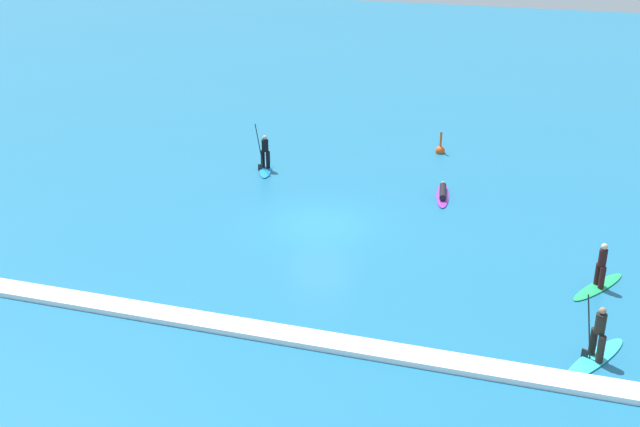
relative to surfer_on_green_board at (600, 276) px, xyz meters
name	(u,v)px	position (x,y,z in m)	size (l,w,h in m)	color
ground_plane	(320,225)	(-10.92, 2.29, -0.45)	(120.00, 120.00, 0.00)	#1E6B93
surfer_on_green_board	(600,276)	(0.00, 0.00, 0.00)	(2.07, 2.82, 1.71)	#23B266
surfer_on_blue_board	(265,160)	(-15.39, 7.79, 0.01)	(1.39, 2.69, 2.36)	#1E8CD1
surfer_on_purple_board	(443,193)	(-6.54, 6.89, -0.31)	(0.99, 3.05, 0.38)	purple
surfer_on_teal_board	(596,346)	(-0.19, -4.71, 0.01)	(2.16, 3.08, 2.14)	#33C6CC
marker_buoy	(440,150)	(-7.58, 12.73, -0.28)	(0.49, 0.49, 1.27)	#E55119
wave_crest	(242,328)	(-10.92, -6.24, -0.36)	(24.74, 0.90, 0.18)	white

